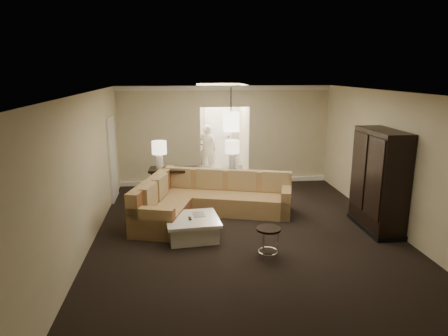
{
  "coord_description": "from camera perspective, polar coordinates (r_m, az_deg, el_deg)",
  "views": [
    {
      "loc": [
        -1.3,
        -7.22,
        3.18
      ],
      "look_at": [
        -0.35,
        1.2,
        1.12
      ],
      "focal_mm": 32.0,
      "sensor_mm": 36.0,
      "label": 1
    }
  ],
  "objects": [
    {
      "name": "ground",
      "position": [
        8.0,
        3.48,
        -9.82
      ],
      "size": [
        8.0,
        8.0,
        0.0
      ],
      "primitive_type": "plane",
      "color": "black",
      "rests_on": "ground"
    },
    {
      "name": "wall_back",
      "position": [
        11.43,
        0.13,
        4.7
      ],
      "size": [
        6.0,
        0.04,
        2.8
      ],
      "primitive_type": "cube",
      "color": "beige",
      "rests_on": "ground"
    },
    {
      "name": "wall_front",
      "position": [
        3.9,
        14.23,
        -13.98
      ],
      "size": [
        6.0,
        0.04,
        2.8
      ],
      "primitive_type": "cube",
      "color": "beige",
      "rests_on": "ground"
    },
    {
      "name": "wall_left",
      "position": [
        7.63,
        -19.16,
        -0.63
      ],
      "size": [
        0.04,
        8.0,
        2.8
      ],
      "primitive_type": "cube",
      "color": "beige",
      "rests_on": "ground"
    },
    {
      "name": "wall_right",
      "position": [
        8.59,
        23.75,
        0.51
      ],
      "size": [
        0.04,
        8.0,
        2.8
      ],
      "primitive_type": "cube",
      "color": "beige",
      "rests_on": "ground"
    },
    {
      "name": "ceiling",
      "position": [
        7.34,
        3.8,
        10.65
      ],
      "size": [
        6.0,
        8.0,
        0.02
      ],
      "primitive_type": "cube",
      "color": "white",
      "rests_on": "wall_back"
    },
    {
      "name": "crown_molding",
      "position": [
        11.25,
        0.17,
        11.36
      ],
      "size": [
        6.0,
        0.1,
        0.12
      ],
      "primitive_type": "cube",
      "color": "white",
      "rests_on": "wall_back"
    },
    {
      "name": "baseboard",
      "position": [
        11.67,
        0.16,
        -1.85
      ],
      "size": [
        6.0,
        0.1,
        0.12
      ],
      "primitive_type": "cube",
      "color": "white",
      "rests_on": "ground"
    },
    {
      "name": "side_door",
      "position": [
        10.38,
        -15.59,
        1.3
      ],
      "size": [
        0.05,
        0.9,
        2.1
      ],
      "primitive_type": "cube",
      "color": "white",
      "rests_on": "ground"
    },
    {
      "name": "foyer",
      "position": [
        12.77,
        -0.57,
        5.19
      ],
      "size": [
        1.44,
        2.02,
        2.8
      ],
      "color": "silver",
      "rests_on": "ground"
    },
    {
      "name": "sectional_sofa",
      "position": [
        9.02,
        -2.88,
        -4.51
      ],
      "size": [
        3.66,
        2.65,
        0.93
      ],
      "rotation": [
        0.0,
        0.0,
        -0.28
      ],
      "color": "brown",
      "rests_on": "ground"
    },
    {
      "name": "coffee_table",
      "position": [
        7.92,
        -4.53,
        -8.44
      ],
      "size": [
        1.1,
        1.1,
        0.43
      ],
      "rotation": [
        0.0,
        0.0,
        0.09
      ],
      "color": "silver",
      "rests_on": "ground"
    },
    {
      "name": "console_table",
      "position": [
        9.85,
        -3.95,
        -2.02
      ],
      "size": [
        2.31,
        0.66,
        0.88
      ],
      "rotation": [
        0.0,
        0.0,
        -0.06
      ],
      "color": "black",
      "rests_on": "ground"
    },
    {
      "name": "armoire",
      "position": [
        8.66,
        21.23,
        -1.95
      ],
      "size": [
        0.61,
        1.44,
        2.07
      ],
      "color": "black",
      "rests_on": "ground"
    },
    {
      "name": "drink_table",
      "position": [
        7.1,
        6.36,
        -9.64
      ],
      "size": [
        0.43,
        0.43,
        0.54
      ],
      "rotation": [
        0.0,
        0.0,
        -0.19
      ],
      "color": "black",
      "rests_on": "ground"
    },
    {
      "name": "table_lamp_left",
      "position": [
        9.72,
        -9.23,
        2.51
      ],
      "size": [
        0.35,
        0.35,
        0.67
      ],
      "color": "white",
      "rests_on": "console_table"
    },
    {
      "name": "table_lamp_right",
      "position": [
        9.69,
        1.2,
        2.65
      ],
      "size": [
        0.35,
        0.35,
        0.67
      ],
      "color": "white",
      "rests_on": "console_table"
    },
    {
      "name": "pendant_light",
      "position": [
        10.08,
        0.99,
        6.65
      ],
      "size": [
        0.38,
        0.38,
        1.09
      ],
      "color": "black",
      "rests_on": "ceiling"
    },
    {
      "name": "person",
      "position": [
        12.46,
        -2.46,
        3.01
      ],
      "size": [
        0.67,
        0.47,
        1.76
      ],
      "primitive_type": "imported",
      "rotation": [
        0.0,
        0.0,
        3.07
      ],
      "color": "beige",
      "rests_on": "ground"
    }
  ]
}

